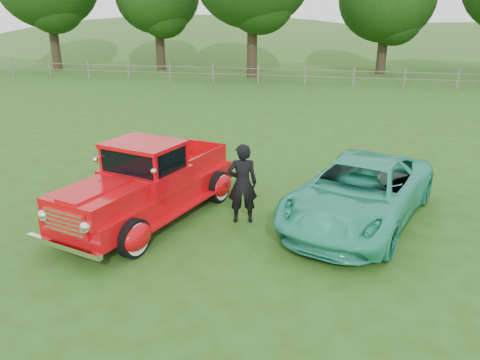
# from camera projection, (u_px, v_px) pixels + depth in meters

# --- Properties ---
(ground) EXTENTS (140.00, 140.00, 0.00)m
(ground) POSITION_uv_depth(u_px,v_px,m) (206.00, 241.00, 9.41)
(ground) COLOR #284B14
(ground) RESTS_ON ground
(distant_hills) EXTENTS (116.00, 60.00, 18.00)m
(distant_hills) POSITION_uv_depth(u_px,v_px,m) (298.00, 79.00, 66.41)
(distant_hills) COLOR #386324
(distant_hills) RESTS_ON ground
(fence_line) EXTENTS (48.00, 0.12, 1.20)m
(fence_line) POSITION_uv_depth(u_px,v_px,m) (305.00, 75.00, 29.42)
(fence_line) COLOR #665D56
(fence_line) RESTS_ON ground
(red_pickup) EXTENTS (3.18, 5.27, 1.78)m
(red_pickup) POSITION_uv_depth(u_px,v_px,m) (148.00, 185.00, 10.21)
(red_pickup) COLOR black
(red_pickup) RESTS_ON ground
(teal_sedan) EXTENTS (3.78, 5.42, 1.37)m
(teal_sedan) POSITION_uv_depth(u_px,v_px,m) (360.00, 192.00, 10.13)
(teal_sedan) COLOR #2AAA87
(teal_sedan) RESTS_ON ground
(man) EXTENTS (0.74, 0.59, 1.77)m
(man) POSITION_uv_depth(u_px,v_px,m) (242.00, 184.00, 10.03)
(man) COLOR black
(man) RESTS_ON ground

